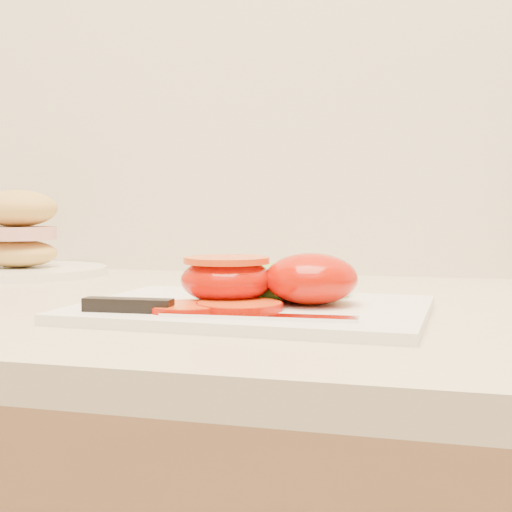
# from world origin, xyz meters

# --- Properties ---
(cutting_board) EXTENTS (0.33, 0.24, 0.01)m
(cutting_board) POSITION_xyz_m (-0.16, 1.59, 0.94)
(cutting_board) COLOR white
(cutting_board) RESTS_ON counter
(tomato_half_dome) EXTENTS (0.09, 0.09, 0.05)m
(tomato_half_dome) POSITION_xyz_m (-0.11, 1.60, 0.96)
(tomato_half_dome) COLOR red
(tomato_half_dome) RESTS_ON cutting_board
(tomato_half_cut) EXTENTS (0.09, 0.09, 0.04)m
(tomato_half_cut) POSITION_xyz_m (-0.19, 1.59, 0.96)
(tomato_half_cut) COLOR red
(tomato_half_cut) RESTS_ON cutting_board
(tomato_slice_0) EXTENTS (0.08, 0.08, 0.01)m
(tomato_slice_0) POSITION_xyz_m (-0.16, 1.55, 0.94)
(tomato_slice_0) COLOR #FB4F15
(tomato_slice_0) RESTS_ON cutting_board
(tomato_slice_1) EXTENTS (0.07, 0.07, 0.01)m
(tomato_slice_1) POSITION_xyz_m (-0.20, 1.53, 0.94)
(tomato_slice_1) COLOR #FB4F15
(tomato_slice_1) RESTS_ON cutting_board
(lettuce_leaf_0) EXTENTS (0.18, 0.17, 0.03)m
(lettuce_leaf_0) POSITION_xyz_m (-0.17, 1.66, 0.95)
(lettuce_leaf_0) COLOR #63B02E
(lettuce_leaf_0) RESTS_ON cutting_board
(lettuce_leaf_1) EXTENTS (0.15, 0.13, 0.03)m
(lettuce_leaf_1) POSITION_xyz_m (-0.13, 1.66, 0.95)
(lettuce_leaf_1) COLOR #63B02E
(lettuce_leaf_1) RESTS_ON cutting_board
(knife) EXTENTS (0.24, 0.03, 0.01)m
(knife) POSITION_xyz_m (-0.20, 1.51, 0.94)
(knife) COLOR silver
(knife) RESTS_ON cutting_board
(sandwich_plate) EXTENTS (0.26, 0.26, 0.13)m
(sandwich_plate) POSITION_xyz_m (-0.60, 1.87, 0.98)
(sandwich_plate) COLOR white
(sandwich_plate) RESTS_ON counter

